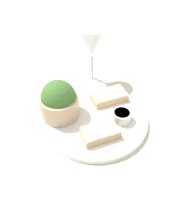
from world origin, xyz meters
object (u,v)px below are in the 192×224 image
Objects in this scene: sauce_ramekin at (122,116)px; cheese_toast_far at (100,133)px; salad_bowl at (59,101)px; wine_glass at (92,44)px; cheese_toast_near at (109,96)px.

sauce_ramekin is 0.52× the size of cheese_toast_far.
sauce_ramekin is at bearing 143.33° from salad_bowl.
wine_glass is at bearing -97.87° from sauce_ramekin.
salad_bowl is 0.98× the size of cheese_toast_near.
cheese_toast_near is 0.15m from cheese_toast_far.
salad_bowl is 2.06× the size of sauce_ramekin.
wine_glass is at bearing -142.96° from salad_bowl.
wine_glass is at bearing -96.92° from cheese_toast_near.
cheese_toast_near is (-0.15, 0.01, -0.03)m from salad_bowl.
cheese_toast_far is 0.55× the size of wine_glass.
salad_bowl is at bearing -65.57° from cheese_toast_far.
wine_glass reaches higher than cheese_toast_far.
sauce_ramekin is 0.08m from cheese_toast_far.
salad_bowl is 0.14m from cheese_toast_far.
cheese_toast_far is (0.08, 0.02, -0.00)m from sauce_ramekin.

